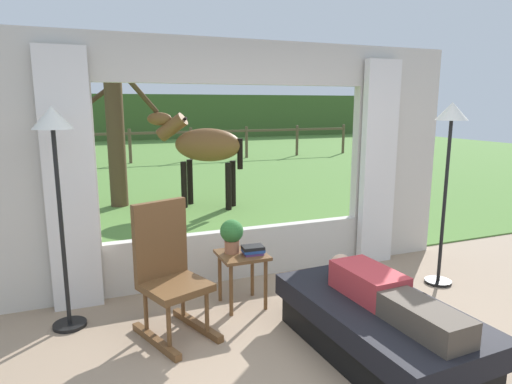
{
  "coord_description": "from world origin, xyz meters",
  "views": [
    {
      "loc": [
        -1.62,
        -2.21,
        1.9
      ],
      "look_at": [
        0.0,
        1.8,
        1.05
      ],
      "focal_mm": 31.42,
      "sensor_mm": 36.0,
      "label": 1
    }
  ],
  "objects_px": {
    "book_stack": "(253,250)",
    "horse": "(203,146)",
    "reclining_person": "(384,293)",
    "potted_plant": "(232,234)",
    "pasture_tree": "(115,131)",
    "floor_lamp_right": "(450,139)",
    "rocking_chair": "(168,271)",
    "side_table": "(242,263)",
    "floor_lamp_left": "(55,152)",
    "recliner_sofa": "(378,327)"
  },
  "relations": [
    {
      "from": "book_stack",
      "to": "horse",
      "type": "height_order",
      "value": "horse"
    },
    {
      "from": "reclining_person",
      "to": "potted_plant",
      "type": "xyz_separation_m",
      "value": [
        -0.75,
        1.3,
        0.18
      ]
    },
    {
      "from": "book_stack",
      "to": "horse",
      "type": "relative_size",
      "value": 0.12
    },
    {
      "from": "reclining_person",
      "to": "book_stack",
      "type": "bearing_deg",
      "value": 113.72
    },
    {
      "from": "reclining_person",
      "to": "pasture_tree",
      "type": "bearing_deg",
      "value": 99.92
    },
    {
      "from": "floor_lamp_right",
      "to": "pasture_tree",
      "type": "xyz_separation_m",
      "value": [
        -2.85,
        5.11,
        -0.13
      ]
    },
    {
      "from": "rocking_chair",
      "to": "pasture_tree",
      "type": "bearing_deg",
      "value": 69.31
    },
    {
      "from": "horse",
      "to": "pasture_tree",
      "type": "xyz_separation_m",
      "value": [
        -1.47,
        0.68,
        0.26
      ]
    },
    {
      "from": "pasture_tree",
      "to": "side_table",
      "type": "bearing_deg",
      "value": -81.8
    },
    {
      "from": "reclining_person",
      "to": "book_stack",
      "type": "xyz_separation_m",
      "value": [
        -0.59,
        1.18,
        0.04
      ]
    },
    {
      "from": "side_table",
      "to": "book_stack",
      "type": "bearing_deg",
      "value": -36.37
    },
    {
      "from": "side_table",
      "to": "floor_lamp_right",
      "type": "height_order",
      "value": "floor_lamp_right"
    },
    {
      "from": "pasture_tree",
      "to": "floor_lamp_right",
      "type": "bearing_deg",
      "value": -60.86
    },
    {
      "from": "potted_plant",
      "to": "reclining_person",
      "type": "bearing_deg",
      "value": -59.93
    },
    {
      "from": "reclining_person",
      "to": "floor_lamp_right",
      "type": "xyz_separation_m",
      "value": [
        1.48,
        0.96,
        1.03
      ]
    },
    {
      "from": "side_table",
      "to": "pasture_tree",
      "type": "bearing_deg",
      "value": 98.2
    },
    {
      "from": "book_stack",
      "to": "floor_lamp_left",
      "type": "height_order",
      "value": "floor_lamp_left"
    },
    {
      "from": "floor_lamp_left",
      "to": "recliner_sofa",
      "type": "bearing_deg",
      "value": -31.49
    },
    {
      "from": "recliner_sofa",
      "to": "floor_lamp_right",
      "type": "relative_size",
      "value": 0.91
    },
    {
      "from": "floor_lamp_left",
      "to": "floor_lamp_right",
      "type": "xyz_separation_m",
      "value": [
        3.69,
        -0.45,
        0.03
      ]
    },
    {
      "from": "book_stack",
      "to": "pasture_tree",
      "type": "distance_m",
      "value": 5.02
    },
    {
      "from": "side_table",
      "to": "floor_lamp_left",
      "type": "bearing_deg",
      "value": 173.86
    },
    {
      "from": "recliner_sofa",
      "to": "reclining_person",
      "type": "height_order",
      "value": "reclining_person"
    },
    {
      "from": "reclining_person",
      "to": "book_stack",
      "type": "height_order",
      "value": "reclining_person"
    },
    {
      "from": "reclining_person",
      "to": "side_table",
      "type": "xyz_separation_m",
      "value": [
        -0.67,
        1.24,
        -0.1
      ]
    },
    {
      "from": "rocking_chair",
      "to": "reclining_person",
      "type": "bearing_deg",
      "value": -54.88
    },
    {
      "from": "side_table",
      "to": "horse",
      "type": "height_order",
      "value": "horse"
    },
    {
      "from": "reclining_person",
      "to": "floor_lamp_left",
      "type": "distance_m",
      "value": 2.81
    },
    {
      "from": "side_table",
      "to": "pasture_tree",
      "type": "height_order",
      "value": "pasture_tree"
    },
    {
      "from": "potted_plant",
      "to": "recliner_sofa",
      "type": "bearing_deg",
      "value": -58.95
    },
    {
      "from": "reclining_person",
      "to": "floor_lamp_right",
      "type": "relative_size",
      "value": 0.75
    },
    {
      "from": "floor_lamp_left",
      "to": "horse",
      "type": "xyz_separation_m",
      "value": [
        2.32,
        3.97,
        -0.37
      ]
    },
    {
      "from": "recliner_sofa",
      "to": "floor_lamp_right",
      "type": "bearing_deg",
      "value": 28.68
    },
    {
      "from": "recliner_sofa",
      "to": "floor_lamp_left",
      "type": "height_order",
      "value": "floor_lamp_left"
    },
    {
      "from": "recliner_sofa",
      "to": "floor_lamp_left",
      "type": "distance_m",
      "value": 2.91
    },
    {
      "from": "reclining_person",
      "to": "floor_lamp_left",
      "type": "relative_size",
      "value": 0.76
    },
    {
      "from": "potted_plant",
      "to": "horse",
      "type": "bearing_deg",
      "value": 78.12
    },
    {
      "from": "side_table",
      "to": "floor_lamp_left",
      "type": "distance_m",
      "value": 1.9
    },
    {
      "from": "floor_lamp_right",
      "to": "side_table",
      "type": "bearing_deg",
      "value": 172.44
    },
    {
      "from": "potted_plant",
      "to": "pasture_tree",
      "type": "relative_size",
      "value": 0.1
    },
    {
      "from": "floor_lamp_right",
      "to": "horse",
      "type": "relative_size",
      "value": 1.11
    },
    {
      "from": "potted_plant",
      "to": "floor_lamp_left",
      "type": "distance_m",
      "value": 1.68
    },
    {
      "from": "potted_plant",
      "to": "floor_lamp_right",
      "type": "relative_size",
      "value": 0.17
    },
    {
      "from": "recliner_sofa",
      "to": "rocking_chair",
      "type": "distance_m",
      "value": 1.73
    },
    {
      "from": "rocking_chair",
      "to": "pasture_tree",
      "type": "relative_size",
      "value": 0.36
    },
    {
      "from": "floor_lamp_right",
      "to": "pasture_tree",
      "type": "distance_m",
      "value": 5.85
    },
    {
      "from": "recliner_sofa",
      "to": "book_stack",
      "type": "height_order",
      "value": "book_stack"
    },
    {
      "from": "reclining_person",
      "to": "pasture_tree",
      "type": "xyz_separation_m",
      "value": [
        -1.37,
        6.06,
        0.9
      ]
    },
    {
      "from": "side_table",
      "to": "floor_lamp_left",
      "type": "relative_size",
      "value": 0.28
    },
    {
      "from": "rocking_chair",
      "to": "potted_plant",
      "type": "distance_m",
      "value": 0.75
    }
  ]
}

